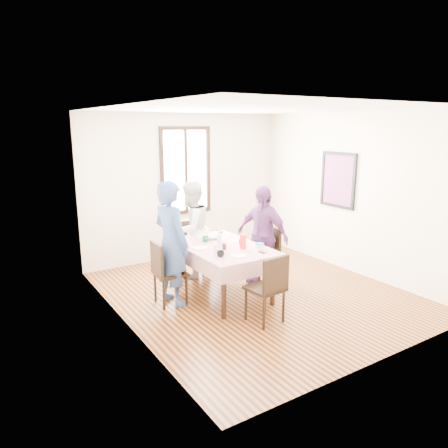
{
  "coord_description": "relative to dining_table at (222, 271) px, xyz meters",
  "views": [
    {
      "loc": [
        -3.6,
        -4.82,
        2.48
      ],
      "look_at": [
        -0.46,
        0.15,
        1.1
      ],
      "focal_mm": 33.85,
      "sensor_mm": 36.0,
      "label": 1
    }
  ],
  "objects": [
    {
      "name": "ground",
      "position": [
        0.46,
        -0.2,
        -0.38
      ],
      "size": [
        4.5,
        4.5,
        0.0
      ],
      "primitive_type": "plane",
      "color": "black",
      "rests_on": "ground"
    },
    {
      "name": "back_wall",
      "position": [
        0.46,
        2.05,
        0.98
      ],
      "size": [
        4.0,
        0.0,
        4.0
      ],
      "primitive_type": "plane",
      "rotation": [
        1.57,
        0.0,
        0.0
      ],
      "color": "beige",
      "rests_on": "ground"
    },
    {
      "name": "right_wall",
      "position": [
        2.46,
        -0.2,
        0.98
      ],
      "size": [
        0.0,
        4.5,
        4.5
      ],
      "primitive_type": "plane",
      "rotation": [
        1.57,
        0.0,
        -1.57
      ],
      "color": "beige",
      "rests_on": "ground"
    },
    {
      "name": "window_frame",
      "position": [
        0.46,
        2.03,
        1.27
      ],
      "size": [
        1.02,
        0.06,
        1.62
      ],
      "primitive_type": "cube",
      "color": "black",
      "rests_on": "back_wall"
    },
    {
      "name": "window_pane",
      "position": [
        0.46,
        2.04,
        1.27
      ],
      "size": [
        0.9,
        0.02,
        1.5
      ],
      "primitive_type": "cube",
      "color": "white",
      "rests_on": "back_wall"
    },
    {
      "name": "art_poster",
      "position": [
        2.44,
        0.1,
        1.18
      ],
      "size": [
        0.04,
        0.76,
        0.96
      ],
      "primitive_type": "cube",
      "color": "red",
      "rests_on": "right_wall"
    },
    {
      "name": "dining_table",
      "position": [
        0.0,
        0.0,
        0.0
      ],
      "size": [
        0.93,
        1.5,
        0.75
      ],
      "primitive_type": "cube",
      "color": "black",
      "rests_on": "ground"
    },
    {
      "name": "tablecloth",
      "position": [
        0.0,
        0.0,
        0.38
      ],
      "size": [
        1.05,
        1.62,
        0.01
      ],
      "primitive_type": "cube",
      "color": "#620717",
      "rests_on": "dining_table"
    },
    {
      "name": "chair_left",
      "position": [
        -0.78,
        0.14,
        0.08
      ],
      "size": [
        0.44,
        0.44,
        0.91
      ],
      "primitive_type": "cube",
      "rotation": [
        0.0,
        0.0,
        -1.63
      ],
      "color": "black",
      "rests_on": "ground"
    },
    {
      "name": "chair_right",
      "position": [
        0.78,
        0.05,
        0.08
      ],
      "size": [
        0.43,
        0.43,
        0.91
      ],
      "primitive_type": "cube",
      "rotation": [
        0.0,
        0.0,
        1.55
      ],
      "color": "black",
      "rests_on": "ground"
    },
    {
      "name": "chair_far",
      "position": [
        0.0,
        1.03,
        0.08
      ],
      "size": [
        0.46,
        0.46,
        0.91
      ],
      "primitive_type": "cube",
      "rotation": [
        0.0,
        0.0,
        3.04
      ],
      "color": "black",
      "rests_on": "ground"
    },
    {
      "name": "chair_near",
      "position": [
        0.0,
        -1.03,
        0.08
      ],
      "size": [
        0.46,
        0.46,
        0.91
      ],
      "primitive_type": "cube",
      "rotation": [
        0.0,
        0.0,
        0.1
      ],
      "color": "black",
      "rests_on": "ground"
    },
    {
      "name": "person_left",
      "position": [
        -0.76,
        0.14,
        0.5
      ],
      "size": [
        0.54,
        0.71,
        1.76
      ],
      "primitive_type": "imported",
      "rotation": [
        0.0,
        0.0,
        1.78
      ],
      "color": "#31497D",
      "rests_on": "ground"
    },
    {
      "name": "person_far",
      "position": [
        0.0,
        1.01,
        0.43
      ],
      "size": [
        0.94,
        0.84,
        1.6
      ],
      "primitive_type": "imported",
      "rotation": [
        0.0,
        0.0,
        3.51
      ],
      "color": "beige",
      "rests_on": "ground"
    },
    {
      "name": "person_right",
      "position": [
        0.76,
        0.05,
        0.42
      ],
      "size": [
        0.65,
        1.0,
        1.59
      ],
      "primitive_type": "imported",
      "rotation": [
        0.0,
        0.0,
        -1.27
      ],
      "color": "#5E3067",
      "rests_on": "ground"
    },
    {
      "name": "mug_black",
      "position": [
        -0.3,
        -0.43,
        0.43
      ],
      "size": [
        0.11,
        0.11,
        0.08
      ],
      "primitive_type": "imported",
      "rotation": [
        0.0,
        0.0,
        0.11
      ],
      "color": "black",
      "rests_on": "tablecloth"
    },
    {
      "name": "mug_flag",
      "position": [
        0.26,
        -0.12,
        0.43
      ],
      "size": [
        0.13,
        0.13,
        0.08
      ],
      "primitive_type": "imported",
      "rotation": [
        0.0,
        0.0,
        0.82
      ],
      "color": "red",
      "rests_on": "tablecloth"
    },
    {
      "name": "mug_green",
      "position": [
        -0.1,
        0.32,
        0.43
      ],
      "size": [
        0.13,
        0.13,
        0.08
      ],
      "primitive_type": "imported",
      "rotation": [
        0.0,
        0.0,
        -0.21
      ],
      "color": "#0C7226",
      "rests_on": "tablecloth"
    },
    {
      "name": "serving_bowl",
      "position": [
        0.09,
        0.41,
        0.41
      ],
      "size": [
        0.23,
        0.23,
        0.05
      ],
      "primitive_type": "imported",
      "rotation": [
        0.0,
        0.0,
        -0.12
      ],
      "color": "white",
      "rests_on": "tablecloth"
    },
    {
      "name": "juice_carton",
      "position": [
        0.17,
        -0.28,
        0.49
      ],
      "size": [
        0.06,
        0.06,
        0.2
      ],
      "primitive_type": "cube",
      "color": "red",
      "rests_on": "tablecloth"
    },
    {
      "name": "butter_tub",
      "position": [
        0.39,
        -0.39,
        0.42
      ],
      "size": [
        0.12,
        0.12,
        0.06
      ],
      "primitive_type": "cylinder",
      "color": "white",
      "rests_on": "tablecloth"
    },
    {
      "name": "jam_jar",
      "position": [
        -0.07,
        -0.16,
        0.43
      ],
      "size": [
        0.06,
        0.06,
        0.08
      ],
      "primitive_type": "cylinder",
      "color": "black",
      "rests_on": "tablecloth"
    },
    {
      "name": "drinking_glass",
      "position": [
        -0.23,
        -0.2,
        0.44
      ],
      "size": [
        0.07,
        0.07,
        0.11
      ],
      "primitive_type": "cylinder",
      "color": "silver",
      "rests_on": "tablecloth"
    },
    {
      "name": "smartphone",
      "position": [
        0.29,
        -0.57,
        0.39
      ],
      "size": [
        0.06,
        0.13,
        0.01
      ],
      "primitive_type": "cube",
      "color": "black",
      "rests_on": "tablecloth"
    },
    {
      "name": "flower_vase",
      "position": [
        -0.01,
        0.06,
        0.46
      ],
      "size": [
        0.07,
        0.07,
        0.14
      ],
      "primitive_type": "cylinder",
      "color": "silver",
      "rests_on": "tablecloth"
    },
    {
      "name": "plate_left",
      "position": [
        -0.34,
        0.07,
        0.39
      ],
      "size": [
        0.2,
        0.2,
        0.01
      ],
      "primitive_type": "cylinder",
      "color": "white",
      "rests_on": "tablecloth"
    },
    {
      "name": "plate_right",
      "position": [
        0.33,
        0.09,
        0.39
      ],
      "size": [
        0.2,
        0.2,
        0.01
      ],
      "primitive_type": "cylinder",
      "color": "white",
      "rests_on": "tablecloth"
    },
    {
      "name": "plate_far",
      "position": [
        0.01,
        0.59,
        0.39
      ],
      "size": [
        0.2,
        0.2,
        0.01
      ],
      "primitive_type": "cylinder",
      "color": "white",
      "rests_on": "tablecloth"
    },
    {
      "name": "plate_near",
      "position": [
        -0.08,
        -0.54,
        0.39
      ],
      "size": [
        0.2,
        0.2,
        0.01
      ],
      "primitive_type": "cylinder",
      "color": "white",
      "rests_on": "tablecloth"
    },
    {
      "name": "butter_lid",
      "position": [
        0.39,
        -0.39,
        0.45
      ],
      "size": [
        0.12,
        0.12,
        0.01
      ],
      "primitive_type": "cylinder",
      "color": "blue",
      "rests_on": "butter_tub"
    },
    {
      "name": "flower_bunch",
      "position": [
        -0.01,
        0.06,
        0.58
      ],
      "size": [
        0.09,
        0.09,
        0.1
      ],
      "primitive_type": null,
      "color": "yellow",
      "rests_on": "flower_vase"
    }
  ]
}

